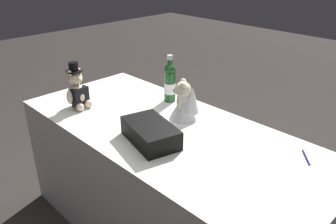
% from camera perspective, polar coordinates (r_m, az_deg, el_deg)
% --- Properties ---
extents(reception_table, '(1.85, 0.81, 0.76)m').
position_cam_1_polar(reception_table, '(2.10, 0.00, -11.87)').
color(reception_table, white).
rests_on(reception_table, ground_plane).
extents(teddy_bear_groom, '(0.15, 0.16, 0.29)m').
position_cam_1_polar(teddy_bear_groom, '(2.18, -14.73, 3.39)').
color(teddy_bear_groom, beige).
rests_on(teddy_bear_groom, reception_table).
extents(teddy_bear_bride, '(0.21, 0.20, 0.23)m').
position_cam_1_polar(teddy_bear_bride, '(1.97, 2.86, 1.64)').
color(teddy_bear_bride, white).
rests_on(teddy_bear_bride, reception_table).
extents(champagne_bottle, '(0.08, 0.08, 0.30)m').
position_cam_1_polar(champagne_bottle, '(2.19, 0.31, 4.96)').
color(champagne_bottle, '#1B4F22').
rests_on(champagne_bottle, reception_table).
extents(signing_pen, '(0.09, 0.11, 0.01)m').
position_cam_1_polar(signing_pen, '(1.77, 21.78, -6.85)').
color(signing_pen, navy).
rests_on(signing_pen, reception_table).
extents(gift_case_black, '(0.36, 0.27, 0.10)m').
position_cam_1_polar(gift_case_black, '(1.75, -2.90, -3.45)').
color(gift_case_black, black).
rests_on(gift_case_black, reception_table).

